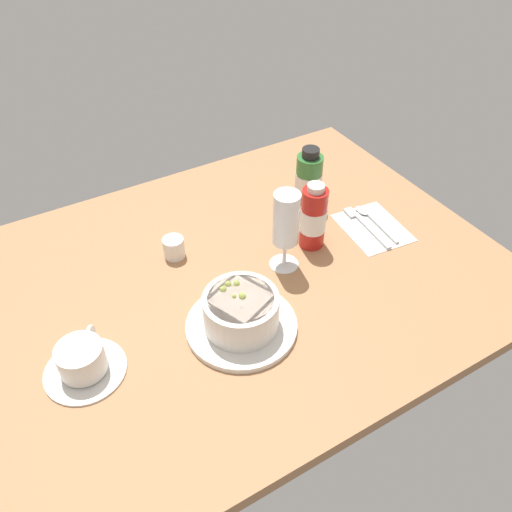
{
  "coord_description": "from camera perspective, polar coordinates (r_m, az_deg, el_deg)",
  "views": [
    {
      "loc": [
        -36.95,
        -70.14,
        75.55
      ],
      "look_at": [
        1.91,
        -3.47,
        6.26
      ],
      "focal_mm": 36.11,
      "sensor_mm": 36.0,
      "label": 1
    }
  ],
  "objects": [
    {
      "name": "sauce_bottle_red",
      "position": [
        1.13,
        6.27,
        4.33
      ],
      "size": [
        5.75,
        5.75,
        15.8
      ],
      "color": "#B21E19",
      "rests_on": "ground_plane"
    },
    {
      "name": "wine_glass",
      "position": [
        1.04,
        3.34,
        3.75
      ],
      "size": [
        6.32,
        6.32,
        18.27
      ],
      "color": "white",
      "rests_on": "ground_plane"
    },
    {
      "name": "cutlery_setting",
      "position": [
        1.24,
        12.7,
        3.27
      ],
      "size": [
        14.92,
        17.74,
        0.9
      ],
      "color": "silver",
      "rests_on": "ground_plane"
    },
    {
      "name": "ground_plane",
      "position": [
        1.11,
        -1.76,
        -2.29
      ],
      "size": [
        110.0,
        84.0,
        3.0
      ],
      "primitive_type": "cube",
      "color": "#A8754C"
    },
    {
      "name": "coffee_cup",
      "position": [
        0.95,
        -18.68,
        -10.97
      ],
      "size": [
        14.39,
        14.39,
        6.3
      ],
      "color": "silver",
      "rests_on": "ground_plane"
    },
    {
      "name": "sauce_bottle_green",
      "position": [
        1.24,
        5.83,
        8.3
      ],
      "size": [
        6.37,
        6.37,
        15.65
      ],
      "color": "#337233",
      "rests_on": "ground_plane"
    },
    {
      "name": "creamer_jug",
      "position": [
        1.13,
        -9.09,
        0.92
      ],
      "size": [
        4.64,
        5.57,
        5.27
      ],
      "color": "silver",
      "rests_on": "ground_plane"
    },
    {
      "name": "porridge_bowl",
      "position": [
        0.96,
        -1.66,
        -6.4
      ],
      "size": [
        21.15,
        21.15,
        8.98
      ],
      "color": "silver",
      "rests_on": "ground_plane"
    }
  ]
}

